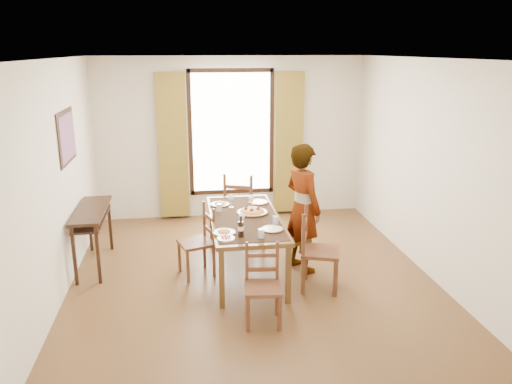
{
  "coord_description": "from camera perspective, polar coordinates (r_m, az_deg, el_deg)",
  "views": [
    {
      "loc": [
        -0.8,
        -5.82,
        2.81
      ],
      "look_at": [
        0.11,
        0.38,
        1.0
      ],
      "focal_mm": 35.0,
      "sensor_mm": 36.0,
      "label": 1
    }
  ],
  "objects": [
    {
      "name": "pasta_platter",
      "position": [
        6.44,
        -0.43,
        -2.04
      ],
      "size": [
        0.4,
        0.4,
        0.1
      ],
      "primitive_type": null,
      "color": "#BE4318",
      "rests_on": "dining_table"
    },
    {
      "name": "tumbler_c",
      "position": [
        5.63,
        0.59,
        -4.74
      ],
      "size": [
        0.07,
        0.07,
        0.1
      ],
      "primitive_type": "cylinder",
      "color": "silver",
      "rests_on": "dining_table"
    },
    {
      "name": "wine_glass_b",
      "position": [
        6.64,
        -0.52,
        -1.07
      ],
      "size": [
        0.08,
        0.08,
        0.18
      ],
      "primitive_type": null,
      "color": "white",
      "rests_on": "dining_table"
    },
    {
      "name": "room_shell",
      "position": [
        6.13,
        -0.76,
        4.17
      ],
      "size": [
        4.6,
        5.1,
        2.74
      ],
      "color": "beige",
      "rests_on": "ground"
    },
    {
      "name": "dining_table",
      "position": [
        6.36,
        -1.26,
        -3.38
      ],
      "size": [
        0.87,
        1.94,
        0.76
      ],
      "color": "brown",
      "rests_on": "ground"
    },
    {
      "name": "tumbler_a",
      "position": [
        6.06,
        2.24,
        -3.23
      ],
      "size": [
        0.07,
        0.07,
        0.1
      ],
      "primitive_type": "cylinder",
      "color": "silver",
      "rests_on": "dining_table"
    },
    {
      "name": "chair_east",
      "position": [
        6.05,
        7.06,
        -6.84
      ],
      "size": [
        0.56,
        0.56,
        1.0
      ],
      "rotation": [
        0.0,
        0.0,
        1.25
      ],
      "color": "#5B2E1E",
      "rests_on": "ground"
    },
    {
      "name": "caprese_plate",
      "position": [
        5.6,
        -3.45,
        -5.21
      ],
      "size": [
        0.2,
        0.2,
        0.04
      ],
      "primitive_type": null,
      "color": "silver",
      "rests_on": "dining_table"
    },
    {
      "name": "plate_ne",
      "position": [
        6.88,
        0.29,
        -1.03
      ],
      "size": [
        0.27,
        0.27,
        0.05
      ],
      "primitive_type": null,
      "color": "silver",
      "rests_on": "dining_table"
    },
    {
      "name": "plate_nw",
      "position": [
        6.8,
        -4.16,
        -1.28
      ],
      "size": [
        0.27,
        0.27,
        0.05
      ],
      "primitive_type": null,
      "color": "silver",
      "rests_on": "dining_table"
    },
    {
      "name": "chair_north",
      "position": [
        7.54,
        -1.76,
        -1.85
      ],
      "size": [
        0.59,
        0.59,
        1.05
      ],
      "rotation": [
        0.0,
        0.0,
        2.8
      ],
      "color": "#5B2E1E",
      "rests_on": "ground"
    },
    {
      "name": "plate_se",
      "position": [
        5.86,
        1.89,
        -4.12
      ],
      "size": [
        0.27,
        0.27,
        0.05
      ],
      "primitive_type": null,
      "color": "silver",
      "rests_on": "dining_table"
    },
    {
      "name": "man",
      "position": [
        6.42,
        5.38,
        -1.84
      ],
      "size": [
        0.92,
        0.86,
        1.68
      ],
      "primitive_type": "imported",
      "rotation": [
        0.0,
        0.0,
        2.0
      ],
      "color": "#9899A0",
      "rests_on": "ground"
    },
    {
      "name": "plate_sw",
      "position": [
        5.77,
        -3.68,
        -4.49
      ],
      "size": [
        0.27,
        0.27,
        0.05
      ],
      "primitive_type": null,
      "color": "silver",
      "rests_on": "dining_table"
    },
    {
      "name": "wine_glass_a",
      "position": [
        5.93,
        -1.66,
        -3.21
      ],
      "size": [
        0.08,
        0.08,
        0.18
      ],
      "primitive_type": null,
      "color": "white",
      "rests_on": "dining_table"
    },
    {
      "name": "chair_west",
      "position": [
        6.42,
        -6.59,
        -5.82
      ],
      "size": [
        0.51,
        0.51,
        0.91
      ],
      "rotation": [
        0.0,
        0.0,
        -1.26
      ],
      "color": "#5B2E1E",
      "rests_on": "ground"
    },
    {
      "name": "console_table",
      "position": [
        6.87,
        -18.28,
        -2.76
      ],
      "size": [
        0.38,
        1.2,
        0.8
      ],
      "color": "black",
      "rests_on": "ground"
    },
    {
      "name": "tumbler_b",
      "position": [
        6.54,
        -4.22,
        -1.79
      ],
      "size": [
        0.07,
        0.07,
        0.1
      ],
      "primitive_type": "cylinder",
      "color": "silver",
      "rests_on": "dining_table"
    },
    {
      "name": "wine_glass_c",
      "position": [
        6.67,
        -2.84,
        -1.01
      ],
      "size": [
        0.08,
        0.08,
        0.18
      ],
      "primitive_type": null,
      "color": "white",
      "rests_on": "dining_table"
    },
    {
      "name": "wine_bottle",
      "position": [
        5.63,
        -1.74,
        -3.94
      ],
      "size": [
        0.07,
        0.07,
        0.25
      ],
      "primitive_type": null,
      "color": "black",
      "rests_on": "dining_table"
    },
    {
      "name": "ground",
      "position": [
        6.51,
        -0.52,
        -9.46
      ],
      "size": [
        5.0,
        5.0,
        0.0
      ],
      "primitive_type": "plane",
      "color": "#482B16",
      "rests_on": "ground"
    },
    {
      "name": "chair_south",
      "position": [
        5.32,
        0.78,
        -10.85
      ],
      "size": [
        0.41,
        0.41,
        0.85
      ],
      "rotation": [
        0.0,
        0.0,
        -0.1
      ],
      "color": "#5B2E1E",
      "rests_on": "ground"
    }
  ]
}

